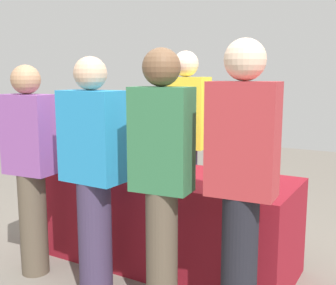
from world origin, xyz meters
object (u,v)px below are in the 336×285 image
object	(u,v)px
wine_bottle_3	(171,156)
guest_0	(30,163)
guest_1	(93,171)
wine_bottle_1	(147,153)
wine_glass_3	(228,172)
wine_bottle_5	(263,167)
wine_bottle_2	(154,154)
wine_glass_2	(161,166)
server_pouring	(185,138)
guest_3	(242,179)
wine_glass_1	(115,159)
wine_bottle_0	(123,153)
guest_2	(162,175)
wine_bottle_4	(223,163)
wine_glass_4	(245,177)
wine_glass_0	(86,155)

from	to	relation	value
wine_bottle_3	guest_0	distance (m)	1.10
guest_1	guest_0	bearing A→B (deg)	-179.01
wine_bottle_1	wine_glass_3	bearing A→B (deg)	-17.76
wine_bottle_5	wine_bottle_2	bearing A→B (deg)	179.50
wine_glass_2	server_pouring	xyz separation A→B (m)	(-0.20, 0.77, 0.09)
wine_bottle_1	wine_glass_2	distance (m)	0.49
guest_1	guest_3	size ratio (longest dim) A/B	0.96
wine_glass_1	guest_0	world-z (taller)	guest_0
wine_bottle_0	guest_2	distance (m)	1.17
server_pouring	guest_2	size ratio (longest dim) A/B	1.03
wine_bottle_4	wine_bottle_5	world-z (taller)	wine_bottle_5
wine_bottle_4	wine_glass_1	bearing A→B (deg)	-164.21
wine_bottle_1	wine_glass_4	world-z (taller)	wine_bottle_1
wine_glass_0	guest_2	xyz separation A→B (m)	(1.11, -0.58, 0.08)
wine_glass_3	guest_1	bearing A→B (deg)	-143.01
wine_bottle_3	wine_glass_3	world-z (taller)	wine_bottle_3
server_pouring	guest_0	world-z (taller)	server_pouring
wine_glass_2	server_pouring	distance (m)	0.80
wine_bottle_5	guest_0	distance (m)	1.73
wine_bottle_1	wine_bottle_5	distance (m)	1.06
wine_glass_4	server_pouring	world-z (taller)	server_pouring
wine_bottle_5	server_pouring	xyz separation A→B (m)	(-0.90, 0.51, 0.08)
wine_glass_1	guest_1	world-z (taller)	guest_1
wine_glass_0	server_pouring	size ratio (longest dim) A/B	0.08
server_pouring	guest_2	world-z (taller)	server_pouring
wine_bottle_5	wine_glass_2	world-z (taller)	wine_bottle_5
wine_bottle_2	wine_glass_3	distance (m)	0.77
wine_glass_3	wine_glass_4	xyz separation A→B (m)	(0.14, -0.05, -0.01)
wine_bottle_0	server_pouring	size ratio (longest dim) A/B	0.18
wine_bottle_2	guest_1	bearing A→B (deg)	-90.51
guest_0	wine_bottle_4	bearing A→B (deg)	28.01
wine_bottle_0	wine_bottle_3	world-z (taller)	wine_bottle_3
wine_glass_2	wine_glass_4	size ratio (longest dim) A/B	1.13
wine_bottle_3	wine_glass_2	size ratio (longest dim) A/B	2.24
wine_bottle_4	guest_1	size ratio (longest dim) A/B	0.18
wine_glass_1	guest_0	size ratio (longest dim) A/B	0.08
wine_glass_0	wine_bottle_2	bearing A→B (deg)	21.68
wine_glass_3	guest_2	size ratio (longest dim) A/B	0.08
server_pouring	wine_glass_3	bearing A→B (deg)	134.82
wine_glass_4	guest_2	distance (m)	0.65
wine_bottle_4	wine_glass_3	world-z (taller)	wine_bottle_4
wine_bottle_0	guest_3	xyz separation A→B (m)	(1.34, -0.71, 0.09)
wine_bottle_5	guest_2	xyz separation A→B (m)	(-0.38, -0.79, 0.06)
wine_glass_0	guest_0	size ratio (longest dim) A/B	0.09
wine_glass_1	guest_3	xyz separation A→B (m)	(1.29, -0.51, 0.10)
wine_bottle_1	guest_1	bearing A→B (deg)	-82.36
wine_bottle_1	wine_glass_3	xyz separation A→B (m)	(0.87, -0.28, -0.02)
wine_bottle_1	guest_1	distance (m)	0.85
wine_glass_0	wine_glass_1	bearing A→B (deg)	2.43
guest_2	wine_glass_1	bearing A→B (deg)	138.03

